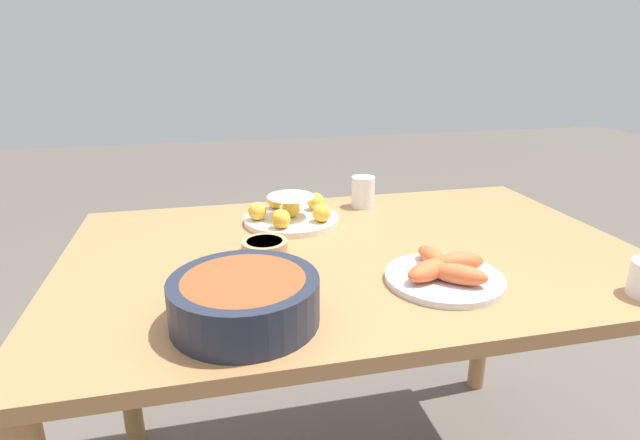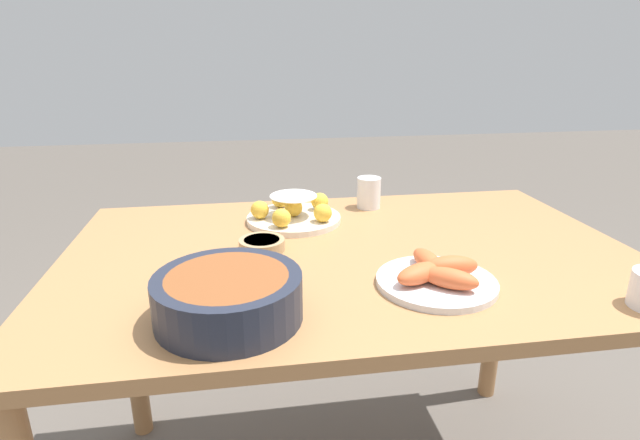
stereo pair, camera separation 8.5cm
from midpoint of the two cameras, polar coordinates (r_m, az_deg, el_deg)
The scene contains 6 objects.
dining_table at distance 1.24m, azimuth 5.38°, elevation -8.07°, with size 1.34×0.86×0.78m.
cake_plate at distance 1.37m, azimuth -1.29°, elevation 0.91°, with size 0.26×0.26×0.08m.
serving_bowl at distance 0.89m, azimuth -7.75°, elevation -8.63°, with size 0.26×0.26×0.08m.
sauce_bowl at distance 1.18m, azimuth -4.63°, elevation -2.80°, with size 0.11×0.11×0.03m.
seafood_platter at distance 1.04m, azimuth 15.49°, elevation -6.21°, with size 0.24×0.24×0.06m.
cup_near at distance 1.50m, azimuth 7.21°, elevation 3.10°, with size 0.07×0.07×0.09m.
Camera 2 is at (0.24, 1.07, 1.24)m, focal length 28.00 mm.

